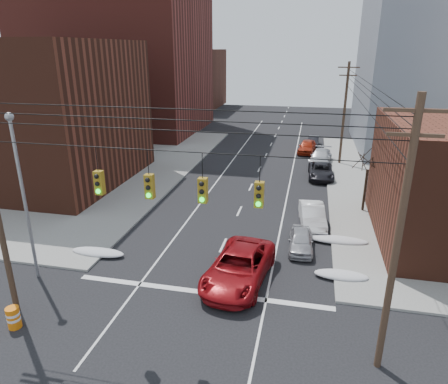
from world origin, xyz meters
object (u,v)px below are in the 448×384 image
at_px(parked_car_b, 312,215).
at_px(lot_car_a, 104,168).
at_px(lot_car_c, 34,183).
at_px(lot_car_d, 86,155).
at_px(parked_car_a, 301,240).
at_px(parked_car_d, 320,157).
at_px(parked_car_e, 307,147).
at_px(parked_car_f, 313,141).
at_px(construction_barrel, 14,317).
at_px(lot_car_b, 110,166).
at_px(red_pickup, 239,267).
at_px(parked_car_c, 321,171).

relative_size(parked_car_b, lot_car_a, 1.18).
xyz_separation_m(lot_car_c, lot_car_d, (-0.72, 10.04, 0.10)).
height_order(parked_car_a, lot_car_c, lot_car_c).
distance_m(parked_car_d, parked_car_e, 4.98).
height_order(parked_car_f, construction_barrel, parked_car_f).
bearing_deg(lot_car_b, lot_car_c, 162.29).
bearing_deg(parked_car_f, red_pickup, -92.91).
distance_m(parked_car_d, lot_car_c, 29.50).
relative_size(parked_car_c, lot_car_c, 1.19).
height_order(parked_car_a, lot_car_b, lot_car_b).
height_order(parked_car_c, lot_car_b, lot_car_b).
relative_size(parked_car_c, parked_car_e, 1.12).
xyz_separation_m(red_pickup, lot_car_d, (-21.47, 20.59, -0.01)).
bearing_deg(parked_car_d, parked_car_c, -83.01).
distance_m(lot_car_c, lot_car_d, 10.07).
distance_m(red_pickup, parked_car_e, 30.49).
bearing_deg(lot_car_d, parked_car_f, -77.77).
bearing_deg(lot_car_c, lot_car_a, -41.79).
height_order(parked_car_b, parked_car_e, parked_car_e).
bearing_deg(parked_car_c, red_pickup, -104.82).
bearing_deg(red_pickup, parked_car_a, 61.35).
xyz_separation_m(lot_car_a, lot_car_d, (-4.49, 4.20, 0.07)).
bearing_deg(parked_car_e, lot_car_b, -138.99).
distance_m(parked_car_b, lot_car_b, 22.09).
height_order(lot_car_c, construction_barrel, lot_car_c).
distance_m(parked_car_e, lot_car_c, 30.92).
bearing_deg(red_pickup, lot_car_a, 142.82).
distance_m(parked_car_e, lot_car_d, 26.35).
distance_m(parked_car_b, parked_car_f, 25.91).
height_order(red_pickup, lot_car_a, red_pickup).
distance_m(red_pickup, lot_car_c, 23.28).
bearing_deg(lot_car_b, parked_car_b, -96.65).
distance_m(red_pickup, lot_car_a, 23.60).
xyz_separation_m(parked_car_c, parked_car_d, (0.00, 5.35, 0.06)).
bearing_deg(parked_car_d, parked_car_f, 102.47).
xyz_separation_m(parked_car_b, parked_car_f, (-0.13, 25.91, -0.15)).
relative_size(parked_car_f, construction_barrel, 3.60).
xyz_separation_m(parked_car_d, lot_car_a, (-21.59, -9.23, 0.03)).
relative_size(parked_car_f, lot_car_d, 0.89).
height_order(red_pickup, lot_car_b, red_pickup).
bearing_deg(parked_car_e, lot_car_c, -133.67).
bearing_deg(parked_car_f, construction_barrel, -104.79).
bearing_deg(construction_barrel, parked_car_a, 39.91).
distance_m(parked_car_c, parked_car_e, 10.19).
relative_size(parked_car_c, construction_barrel, 4.88).
relative_size(parked_car_d, construction_barrel, 5.04).
relative_size(red_pickup, parked_car_c, 1.25).
relative_size(parked_car_a, parked_car_e, 0.81).
relative_size(lot_car_b, construction_barrel, 5.14).
distance_m(lot_car_d, construction_barrel, 29.27).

